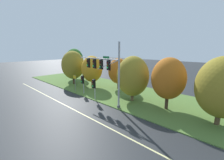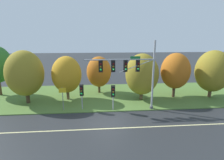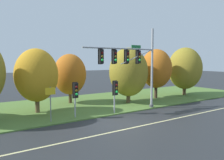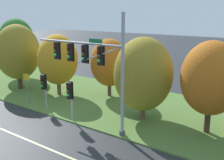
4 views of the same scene
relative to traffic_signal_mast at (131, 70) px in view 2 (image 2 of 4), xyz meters
name	(u,v)px [view 2 (image 2 of 4)]	position (x,y,z in m)	size (l,w,h in m)	color
ground_plane	(108,122)	(-2.78, -2.86, -4.77)	(160.00, 160.00, 0.00)	#282B2D
lane_stripe	(109,129)	(-2.78, -4.06, -4.76)	(36.00, 0.16, 0.01)	beige
grass_verge	(105,95)	(-2.78, 5.39, -4.72)	(48.00, 11.50, 0.10)	#517533
traffic_signal_mast	(131,70)	(0.00, 0.00, 0.00)	(7.86, 0.49, 7.89)	#9EA0A5
pedestrian_signal_near_kerb	(113,93)	(-2.02, -0.16, -2.54)	(0.46, 0.55, 2.96)	#9EA0A5
pedestrian_signal_further_along	(82,92)	(-5.59, 0.42, -2.54)	(0.46, 0.55, 2.97)	#9EA0A5
route_sign_post	(63,95)	(-7.71, 0.35, -2.86)	(0.78, 0.08, 2.73)	slate
tree_left_of_mast	(25,73)	(-12.66, 3.13, -0.82)	(4.52, 4.52, 6.69)	#423021
tree_behind_signpost	(67,75)	(-7.78, 4.09, -1.25)	(3.86, 3.86, 5.84)	brown
tree_mid_verge	(99,72)	(-3.53, 6.66, -1.46)	(3.61, 3.61, 5.48)	#4C3823
tree_tall_centre	(142,74)	(2.09, 3.31, -1.23)	(4.36, 4.36, 6.17)	brown
tree_right_far	(175,71)	(6.83, 3.78, -0.96)	(3.90, 3.90, 6.16)	#423021
tree_furthest_back	(213,71)	(12.01, 3.52, -1.02)	(4.56, 4.56, 6.51)	brown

